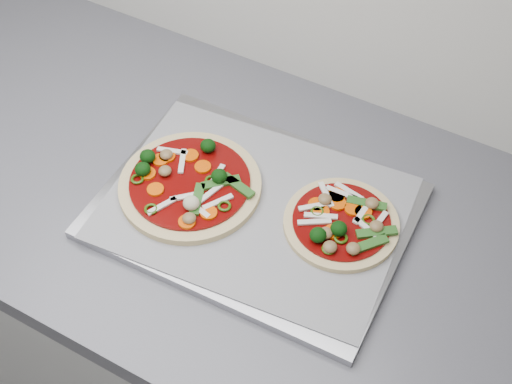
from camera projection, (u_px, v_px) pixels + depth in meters
The scene contains 6 objects.
base_cabinet at pixel (72, 264), 1.56m from camera, with size 3.60×0.60×0.86m, color silver.
countertop at pixel (20, 115), 1.22m from camera, with size 3.60×0.60×0.04m, color #5C5C64.
baking_tray at pixel (255, 211), 1.05m from camera, with size 0.44×0.33×0.01m, color #97979D.
parchment at pixel (255, 207), 1.04m from camera, with size 0.42×0.31×0.00m, color gray.
pizza_left at pixel (189, 184), 1.06m from camera, with size 0.23×0.23×0.04m.
pizza_right at pixel (342, 223), 1.01m from camera, with size 0.21×0.21×0.03m.
Camera 1 is at (0.78, 0.73, 1.73)m, focal length 50.00 mm.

